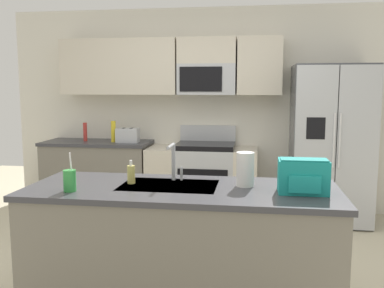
{
  "coord_description": "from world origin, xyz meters",
  "views": [
    {
      "loc": [
        0.64,
        -3.38,
        1.59
      ],
      "look_at": [
        0.04,
        0.6,
        1.05
      ],
      "focal_mm": 39.6,
      "sensor_mm": 36.0,
      "label": 1
    }
  ],
  "objects_px": {
    "range_oven": "(202,179)",
    "refrigerator": "(330,144)",
    "soap_dispenser": "(131,174)",
    "backpack": "(303,176)",
    "paper_towel_roll": "(245,169)",
    "sink_faucet": "(173,159)",
    "bottle_yellow": "(113,131)",
    "toaster": "(128,135)",
    "drink_cup_green": "(70,180)",
    "pepper_mill": "(85,132)"
  },
  "relations": [
    {
      "from": "toaster",
      "to": "drink_cup_green",
      "type": "xyz_separation_m",
      "value": [
        0.38,
        -2.53,
        -0.02
      ]
    },
    {
      "from": "range_oven",
      "to": "bottle_yellow",
      "type": "height_order",
      "value": "bottle_yellow"
    },
    {
      "from": "bottle_yellow",
      "to": "backpack",
      "type": "relative_size",
      "value": 0.84
    },
    {
      "from": "toaster",
      "to": "drink_cup_green",
      "type": "relative_size",
      "value": 1.06
    },
    {
      "from": "range_oven",
      "to": "backpack",
      "type": "relative_size",
      "value": 4.25
    },
    {
      "from": "refrigerator",
      "to": "pepper_mill",
      "type": "height_order",
      "value": "refrigerator"
    },
    {
      "from": "sink_faucet",
      "to": "soap_dispenser",
      "type": "xyz_separation_m",
      "value": [
        -0.29,
        -0.13,
        -0.1
      ]
    },
    {
      "from": "range_oven",
      "to": "drink_cup_green",
      "type": "relative_size",
      "value": 5.15
    },
    {
      "from": "toaster",
      "to": "bottle_yellow",
      "type": "distance_m",
      "value": 0.2
    },
    {
      "from": "toaster",
      "to": "range_oven",
      "type": "bearing_deg",
      "value": 3.17
    },
    {
      "from": "range_oven",
      "to": "sink_faucet",
      "type": "height_order",
      "value": "sink_faucet"
    },
    {
      "from": "paper_towel_roll",
      "to": "backpack",
      "type": "height_order",
      "value": "paper_towel_roll"
    },
    {
      "from": "sink_faucet",
      "to": "drink_cup_green",
      "type": "xyz_separation_m",
      "value": [
        -0.62,
        -0.42,
        -0.09
      ]
    },
    {
      "from": "range_oven",
      "to": "refrigerator",
      "type": "bearing_deg",
      "value": -2.7
    },
    {
      "from": "bottle_yellow",
      "to": "drink_cup_green",
      "type": "height_order",
      "value": "bottle_yellow"
    },
    {
      "from": "soap_dispenser",
      "to": "paper_towel_roll",
      "type": "height_order",
      "value": "paper_towel_roll"
    },
    {
      "from": "pepper_mill",
      "to": "sink_faucet",
      "type": "bearing_deg",
      "value": -53.7
    },
    {
      "from": "refrigerator",
      "to": "soap_dispenser",
      "type": "distance_m",
      "value": 2.83
    },
    {
      "from": "bottle_yellow",
      "to": "sink_faucet",
      "type": "relative_size",
      "value": 0.95
    },
    {
      "from": "pepper_mill",
      "to": "range_oven",
      "type": "bearing_deg",
      "value": 0.09
    },
    {
      "from": "drink_cup_green",
      "to": "toaster",
      "type": "bearing_deg",
      "value": 98.47
    },
    {
      "from": "pepper_mill",
      "to": "drink_cup_green",
      "type": "distance_m",
      "value": 2.75
    },
    {
      "from": "range_oven",
      "to": "soap_dispenser",
      "type": "bearing_deg",
      "value": -95.83
    },
    {
      "from": "bottle_yellow",
      "to": "paper_towel_roll",
      "type": "bearing_deg",
      "value": -52.14
    },
    {
      "from": "range_oven",
      "to": "sink_faucet",
      "type": "bearing_deg",
      "value": -88.59
    },
    {
      "from": "toaster",
      "to": "paper_towel_roll",
      "type": "distance_m",
      "value": 2.68
    },
    {
      "from": "range_oven",
      "to": "drink_cup_green",
      "type": "distance_m",
      "value": 2.69
    },
    {
      "from": "refrigerator",
      "to": "sink_faucet",
      "type": "xyz_separation_m",
      "value": [
        -1.47,
        -2.09,
        0.14
      ]
    },
    {
      "from": "range_oven",
      "to": "pepper_mill",
      "type": "height_order",
      "value": "pepper_mill"
    },
    {
      "from": "bottle_yellow",
      "to": "sink_faucet",
      "type": "distance_m",
      "value": 2.44
    },
    {
      "from": "toaster",
      "to": "bottle_yellow",
      "type": "xyz_separation_m",
      "value": [
        -0.19,
        0.01,
        0.04
      ]
    },
    {
      "from": "toaster",
      "to": "pepper_mill",
      "type": "xyz_separation_m",
      "value": [
        -0.59,
        0.05,
        0.03
      ]
    },
    {
      "from": "refrigerator",
      "to": "paper_towel_roll",
      "type": "distance_m",
      "value": 2.38
    },
    {
      "from": "soap_dispenser",
      "to": "backpack",
      "type": "height_order",
      "value": "backpack"
    },
    {
      "from": "refrigerator",
      "to": "soap_dispenser",
      "type": "height_order",
      "value": "refrigerator"
    },
    {
      "from": "drink_cup_green",
      "to": "bottle_yellow",
      "type": "bearing_deg",
      "value": 102.61
    },
    {
      "from": "backpack",
      "to": "soap_dispenser",
      "type": "bearing_deg",
      "value": 174.97
    },
    {
      "from": "range_oven",
      "to": "refrigerator",
      "type": "xyz_separation_m",
      "value": [
        1.53,
        -0.07,
        0.48
      ]
    },
    {
      "from": "range_oven",
      "to": "bottle_yellow",
      "type": "xyz_separation_m",
      "value": [
        -1.14,
        -0.04,
        0.59
      ]
    },
    {
      "from": "range_oven",
      "to": "toaster",
      "type": "xyz_separation_m",
      "value": [
        -0.95,
        -0.05,
        0.55
      ]
    },
    {
      "from": "toaster",
      "to": "drink_cup_green",
      "type": "distance_m",
      "value": 2.55
    },
    {
      "from": "refrigerator",
      "to": "backpack",
      "type": "distance_m",
      "value": 2.39
    },
    {
      "from": "refrigerator",
      "to": "bottle_yellow",
      "type": "bearing_deg",
      "value": 179.27
    },
    {
      "from": "drink_cup_green",
      "to": "backpack",
      "type": "relative_size",
      "value": 0.83
    },
    {
      "from": "toaster",
      "to": "paper_towel_roll",
      "type": "relative_size",
      "value": 1.17
    },
    {
      "from": "drink_cup_green",
      "to": "paper_towel_roll",
      "type": "xyz_separation_m",
      "value": [
        1.15,
        0.33,
        0.05
      ]
    },
    {
      "from": "sink_faucet",
      "to": "range_oven",
      "type": "bearing_deg",
      "value": 91.41
    },
    {
      "from": "bottle_yellow",
      "to": "paper_towel_roll",
      "type": "relative_size",
      "value": 1.12
    },
    {
      "from": "pepper_mill",
      "to": "soap_dispenser",
      "type": "distance_m",
      "value": 2.63
    },
    {
      "from": "pepper_mill",
      "to": "sink_faucet",
      "type": "distance_m",
      "value": 2.68
    }
  ]
}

